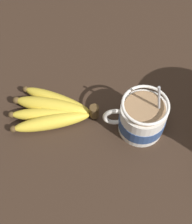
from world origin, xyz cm
name	(u,v)px	position (x,y,z in cm)	size (l,w,h in cm)	color
table	(123,131)	(0.00, 0.00, 1.41)	(106.84, 106.84, 2.81)	#332319
coffee_mug	(142,116)	(-3.34, -0.39, 6.74)	(12.83, 9.52, 14.35)	white
banana_bunch	(53,110)	(15.15, -3.36, 4.45)	(19.34, 13.24, 4.03)	#4C381E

